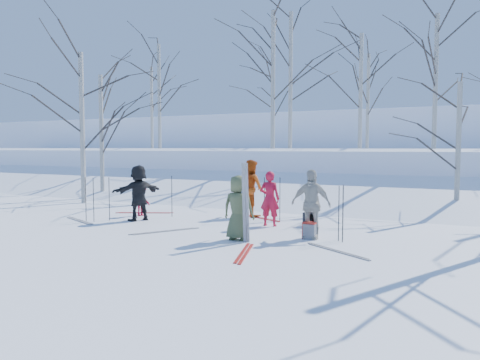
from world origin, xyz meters
The scene contains 42 objects.
ground centered at (0.00, 0.00, 0.00)m, with size 120.00×120.00×0.00m, color white.
snow_ramp centered at (0.00, 7.00, 0.15)m, with size 70.00×9.50×1.40m, color white.
snow_plateau centered at (0.00, 17.00, 1.00)m, with size 70.00×18.00×2.20m, color white.
far_hill centered at (0.00, 38.00, 2.00)m, with size 90.00×30.00×6.00m, color white.
skier_olive_center centered at (1.09, -0.69, 0.79)m, with size 0.78×0.51×1.59m, color #475231.
skier_red_north centered at (0.94, 1.54, 0.79)m, with size 0.58×0.38×1.58m, color #AC1028.
skier_redor_behind centered at (-0.37, 3.00, 0.93)m, with size 0.90×0.70×1.86m, color #B4440D.
skier_red_seated centered at (-3.66, 1.41, 0.50)m, with size 0.65×0.37×1.01m, color #AC1028.
skier_cream_east centered at (2.61, 0.29, 0.86)m, with size 1.01×0.42×1.72m, color beige.
skier_grey_west centered at (-3.06, 0.58, 0.86)m, with size 1.60×0.51×1.73m, color black.
dog centered at (2.05, 2.07, 0.27)m, with size 0.29×0.64×0.54m, color black.
upright_ski_left centered at (1.38, -0.93, 0.95)m, with size 0.07×0.02×1.90m, color silver.
upright_ski_right centered at (1.45, -0.91, 0.95)m, with size 0.07×0.02×1.90m, color silver.
ski_pair_a centered at (3.59, -0.82, 0.01)m, with size 1.72×1.18×0.02m, color silver, non-canonical shape.
ski_pair_b centered at (1.89, -1.93, 0.01)m, with size 0.79×1.87×0.02m, color #A61C17, non-canonical shape.
ski_pair_c centered at (-1.19, -0.60, 0.01)m, with size 1.12×1.75×0.02m, color silver, non-canonical shape.
ski_pair_d centered at (-4.62, -0.33, 0.01)m, with size 1.83×0.93×0.02m, color silver, non-canonical shape.
ski_pair_e centered at (0.06, 2.76, 0.01)m, with size 1.79×1.03×0.02m, color #A61C17, non-canonical shape.
ski_pair_f centered at (-3.96, 1.96, 0.01)m, with size 1.80×1.00×0.02m, color #A61C17, non-canonical shape.
ski_pole_a centered at (-2.60, 1.68, 0.67)m, with size 0.02×0.02×1.34m, color black.
ski_pole_b centered at (0.82, 2.60, 0.67)m, with size 0.02×0.02×1.34m, color black.
ski_pole_c centered at (-4.11, -0.25, 0.67)m, with size 0.02×0.02×1.34m, color black.
ski_pole_d centered at (-3.87, 0.17, 0.67)m, with size 0.02×0.02×1.34m, color black.
ski_pole_e centered at (0.38, 2.41, 0.67)m, with size 0.02×0.02×1.34m, color black.
ski_pole_f centered at (-4.44, -0.24, 0.67)m, with size 0.02×0.02×1.34m, color black.
ski_pole_g centered at (3.33, 0.62, 0.67)m, with size 0.02×0.02×1.34m, color black.
ski_pole_h centered at (3.43, 0.21, 0.67)m, with size 0.02×0.02×1.34m, color black.
ski_pole_i centered at (3.31, 0.30, 0.67)m, with size 0.02×0.02×1.34m, color black.
backpack_red centered at (2.61, 0.22, 0.21)m, with size 0.32×0.22×0.42m, color #B4261B.
backpack_grey centered at (2.62, 0.20, 0.19)m, with size 0.30×0.20×0.38m, color slate.
backpack_dark centered at (2.00, 1.98, 0.20)m, with size 0.34×0.24×0.40m, color black.
birch_plateau_a centered at (0.33, 16.78, 4.91)m, with size 4.39×4.39×5.42m, color silver, non-canonical shape.
birch_plateau_b centered at (-9.75, 10.46, 5.07)m, with size 4.62×4.62×5.75m, color silver, non-canonical shape.
birch_plateau_c centered at (0.97, 12.29, 4.97)m, with size 4.48×4.48×5.55m, color silver, non-canonical shape.
birch_plateau_d centered at (-2.68, 10.03, 5.47)m, with size 5.18×5.18×6.54m, color silver, non-canonical shape.
birch_plateau_f centered at (-3.40, 14.14, 6.00)m, with size 5.92×5.92×7.60m, color silver, non-canonical shape.
birch_plateau_g centered at (-4.21, 13.58, 4.57)m, with size 3.91×3.91×4.73m, color silver, non-canonical shape.
birch_plateau_h centered at (-12.51, 13.29, 4.78)m, with size 4.21×4.21×5.16m, color silver, non-canonical shape.
birch_plateau_i centered at (4.50, 10.29, 4.96)m, with size 4.46×4.46×5.52m, color silver, non-canonical shape.
birch_edge_a centered at (-8.10, 3.20, 3.03)m, with size 4.85×4.85×6.07m, color silver, non-canonical shape.
birch_edge_d centered at (-8.89, 5.09, 2.74)m, with size 4.44×4.44×5.49m, color silver, non-canonical shape.
birch_edge_e centered at (5.62, 5.96, 2.18)m, with size 3.65×3.65×4.36m, color silver, non-canonical shape.
Camera 1 is at (6.36, -10.70, 2.26)m, focal length 35.00 mm.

